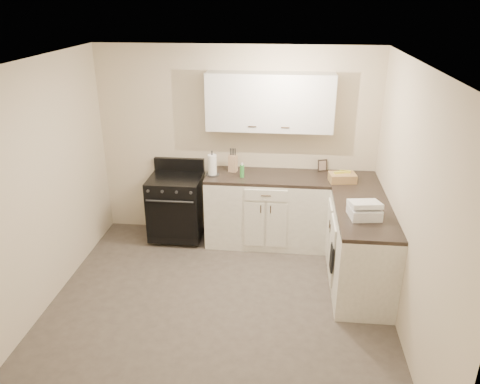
# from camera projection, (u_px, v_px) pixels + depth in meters

# --- Properties ---
(floor) EXTENTS (3.60, 3.60, 0.00)m
(floor) POSITION_uv_depth(u_px,v_px,m) (218.00, 308.00, 4.92)
(floor) COLOR #473F38
(floor) RESTS_ON ground
(ceiling) EXTENTS (3.60, 3.60, 0.00)m
(ceiling) POSITION_uv_depth(u_px,v_px,m) (213.00, 64.00, 3.95)
(ceiling) COLOR white
(ceiling) RESTS_ON wall_back
(wall_back) EXTENTS (3.60, 0.00, 3.60)m
(wall_back) POSITION_uv_depth(u_px,v_px,m) (237.00, 144.00, 6.09)
(wall_back) COLOR beige
(wall_back) RESTS_ON ground
(wall_right) EXTENTS (0.00, 3.60, 3.60)m
(wall_right) POSITION_uv_depth(u_px,v_px,m) (411.00, 208.00, 4.27)
(wall_right) COLOR beige
(wall_right) RESTS_ON ground
(wall_left) EXTENTS (0.00, 3.60, 3.60)m
(wall_left) POSITION_uv_depth(u_px,v_px,m) (35.00, 192.00, 4.61)
(wall_left) COLOR beige
(wall_left) RESTS_ON ground
(wall_front) EXTENTS (3.60, 0.00, 3.60)m
(wall_front) POSITION_uv_depth(u_px,v_px,m) (171.00, 321.00, 2.79)
(wall_front) COLOR beige
(wall_front) RESTS_ON ground
(base_cabinets_back) EXTENTS (1.55, 0.60, 0.90)m
(base_cabinets_back) POSITION_uv_depth(u_px,v_px,m) (267.00, 211.00, 6.08)
(base_cabinets_back) COLOR white
(base_cabinets_back) RESTS_ON floor
(base_cabinets_right) EXTENTS (0.60, 1.90, 0.90)m
(base_cabinets_right) POSITION_uv_depth(u_px,v_px,m) (357.00, 239.00, 5.39)
(base_cabinets_right) COLOR white
(base_cabinets_right) RESTS_ON floor
(countertop_back) EXTENTS (1.55, 0.60, 0.04)m
(countertop_back) POSITION_uv_depth(u_px,v_px,m) (267.00, 177.00, 5.90)
(countertop_back) COLOR black
(countertop_back) RESTS_ON base_cabinets_back
(countertop_right) EXTENTS (0.60, 1.90, 0.04)m
(countertop_right) POSITION_uv_depth(u_px,v_px,m) (361.00, 201.00, 5.20)
(countertop_right) COLOR black
(countertop_right) RESTS_ON base_cabinets_right
(upper_cabinets) EXTENTS (1.55, 0.30, 0.70)m
(upper_cabinets) POSITION_uv_depth(u_px,v_px,m) (270.00, 102.00, 5.68)
(upper_cabinets) COLOR silver
(upper_cabinets) RESTS_ON wall_back
(stove) EXTENTS (0.67, 0.58, 0.82)m
(stove) POSITION_uv_depth(u_px,v_px,m) (176.00, 207.00, 6.17)
(stove) COLOR black
(stove) RESTS_ON floor
(knife_block) EXTENTS (0.12, 0.11, 0.22)m
(knife_block) POSITION_uv_depth(u_px,v_px,m) (233.00, 163.00, 5.99)
(knife_block) COLOR tan
(knife_block) RESTS_ON countertop_back
(paper_towel) EXTENTS (0.13, 0.13, 0.27)m
(paper_towel) POSITION_uv_depth(u_px,v_px,m) (212.00, 165.00, 5.86)
(paper_towel) COLOR white
(paper_towel) RESTS_ON countertop_back
(soap_bottle) EXTENTS (0.07, 0.07, 0.16)m
(soap_bottle) POSITION_uv_depth(u_px,v_px,m) (242.00, 171.00, 5.81)
(soap_bottle) COLOR green
(soap_bottle) RESTS_ON countertop_back
(picture_frame) EXTENTS (0.13, 0.07, 0.15)m
(picture_frame) POSITION_uv_depth(u_px,v_px,m) (322.00, 165.00, 6.02)
(picture_frame) COLOR black
(picture_frame) RESTS_ON countertop_back
(wicker_basket) EXTENTS (0.34, 0.25, 0.10)m
(wicker_basket) POSITION_uv_depth(u_px,v_px,m) (342.00, 178.00, 5.68)
(wicker_basket) COLOR #A8884F
(wicker_basket) RESTS_ON countertop_right
(countertop_grill) EXTENTS (0.34, 0.32, 0.11)m
(countertop_grill) POSITION_uv_depth(u_px,v_px,m) (364.00, 212.00, 4.77)
(countertop_grill) COLOR white
(countertop_grill) RESTS_ON countertop_right
(oven_mitt_near) EXTENTS (0.02, 0.17, 0.29)m
(oven_mitt_near) POSITION_uv_depth(u_px,v_px,m) (332.00, 258.00, 4.98)
(oven_mitt_near) COLOR black
(oven_mitt_near) RESTS_ON base_cabinets_right
(oven_mitt_far) EXTENTS (0.02, 0.16, 0.27)m
(oven_mitt_far) POSITION_uv_depth(u_px,v_px,m) (331.00, 258.00, 5.04)
(oven_mitt_far) COLOR black
(oven_mitt_far) RESTS_ON base_cabinets_right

